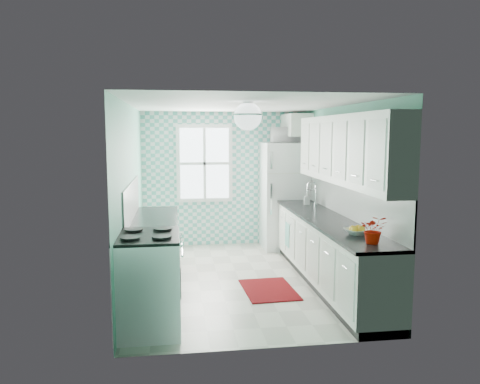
{
  "coord_description": "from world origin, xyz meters",
  "views": [
    {
      "loc": [
        -0.89,
        -6.52,
        2.13
      ],
      "look_at": [
        0.05,
        0.25,
        1.25
      ],
      "focal_mm": 35.0,
      "sensor_mm": 36.0,
      "label": 1
    }
  ],
  "objects": [
    {
      "name": "upper_cabinet_fridge",
      "position": [
        1.3,
        1.83,
        2.25
      ],
      "size": [
        0.4,
        0.74,
        0.4
      ],
      "primitive_type": "cube",
      "color": "white",
      "rests_on": "wall_right"
    },
    {
      "name": "ceiling",
      "position": [
        0.0,
        0.0,
        2.51
      ],
      "size": [
        3.0,
        4.4,
        0.02
      ],
      "primitive_type": "cube",
      "color": "white",
      "rests_on": "wall_back"
    },
    {
      "name": "fruit_bowl",
      "position": [
        1.2,
        -1.41,
        0.97
      ],
      "size": [
        0.33,
        0.33,
        0.07
      ],
      "primitive_type": "imported",
      "rotation": [
        0.0,
        0.0,
        0.24
      ],
      "color": "white",
      "rests_on": "countertop_right"
    },
    {
      "name": "countertop_left",
      "position": [
        -1.19,
        -0.07,
        0.92
      ],
      "size": [
        0.63,
        2.15,
        0.04
      ],
      "primitive_type": "cube",
      "color": "black",
      "rests_on": "base_cabinets_left"
    },
    {
      "name": "backsplash_left",
      "position": [
        -1.49,
        -0.07,
        1.2
      ],
      "size": [
        0.02,
        2.15,
        0.51
      ],
      "primitive_type": "cube",
      "color": "white",
      "rests_on": "wall_left"
    },
    {
      "name": "dish_towel",
      "position": [
        0.89,
        0.7,
        0.48
      ],
      "size": [
        0.1,
        0.25,
        0.38
      ],
      "primitive_type": "cube",
      "rotation": [
        0.0,
        0.0,
        -0.32
      ],
      "color": "#4DB3A9",
      "rests_on": "base_cabinets_right"
    },
    {
      "name": "wall_back",
      "position": [
        0.0,
        2.21,
        1.25
      ],
      "size": [
        3.0,
        0.02,
        2.5
      ],
      "primitive_type": "cube",
      "color": "#66BB9F",
      "rests_on": "floor"
    },
    {
      "name": "base_cabinets_right",
      "position": [
        1.2,
        -0.4,
        0.45
      ],
      "size": [
        0.6,
        3.6,
        0.9
      ],
      "primitive_type": "cube",
      "color": "white",
      "rests_on": "floor"
    },
    {
      "name": "floor",
      "position": [
        0.0,
        0.0,
        -0.01
      ],
      "size": [
        3.0,
        4.4,
        0.02
      ],
      "primitive_type": "cube",
      "color": "beige",
      "rests_on": "ground"
    },
    {
      "name": "ceiling_light",
      "position": [
        0.0,
        -0.8,
        2.32
      ],
      "size": [
        0.34,
        0.34,
        0.35
      ],
      "color": "silver",
      "rests_on": "ceiling"
    },
    {
      "name": "base_cabinets_left",
      "position": [
        -1.2,
        -0.07,
        0.45
      ],
      "size": [
        0.6,
        2.15,
        0.9
      ],
      "primitive_type": "cube",
      "color": "white",
      "rests_on": "floor"
    },
    {
      "name": "rug",
      "position": [
        0.34,
        -0.52,
        0.01
      ],
      "size": [
        0.71,
        0.98,
        0.02
      ],
      "primitive_type": "cube",
      "rotation": [
        0.0,
        0.0,
        0.05
      ],
      "color": "maroon",
      "rests_on": "floor"
    },
    {
      "name": "window",
      "position": [
        -0.35,
        2.16,
        1.55
      ],
      "size": [
        1.04,
        0.05,
        1.44
      ],
      "color": "white",
      "rests_on": "wall_back"
    },
    {
      "name": "potted_plant",
      "position": [
        1.2,
        -1.87,
        1.09
      ],
      "size": [
        0.34,
        0.32,
        0.31
      ],
      "primitive_type": "imported",
      "rotation": [
        0.0,
        0.0,
        -0.36
      ],
      "color": "red",
      "rests_on": "countertop_right"
    },
    {
      "name": "fridge",
      "position": [
        1.11,
        1.82,
        0.97
      ],
      "size": [
        0.84,
        0.83,
        1.94
      ],
      "rotation": [
        0.0,
        0.0,
        -0.02
      ],
      "color": "silver",
      "rests_on": "floor"
    },
    {
      "name": "countertop_right",
      "position": [
        1.19,
        -0.4,
        0.92
      ],
      "size": [
        0.63,
        3.6,
        0.04
      ],
      "primitive_type": "cube",
      "color": "black",
      "rests_on": "base_cabinets_right"
    },
    {
      "name": "accent_wall",
      "position": [
        0.0,
        2.19,
        1.25
      ],
      "size": [
        3.0,
        0.01,
        2.5
      ],
      "primitive_type": "cube",
      "color": "#58B6A9",
      "rests_on": "wall_back"
    },
    {
      "name": "sink",
      "position": [
        1.2,
        0.72,
        0.93
      ],
      "size": [
        0.43,
        0.36,
        0.53
      ],
      "rotation": [
        0.0,
        0.0,
        0.05
      ],
      "color": "silver",
      "rests_on": "countertop_right"
    },
    {
      "name": "wall_right",
      "position": [
        1.51,
        0.0,
        1.25
      ],
      "size": [
        0.02,
        4.4,
        2.5
      ],
      "primitive_type": "cube",
      "color": "#66BB9F",
      "rests_on": "floor"
    },
    {
      "name": "microwave",
      "position": [
        1.11,
        1.82,
        2.08
      ],
      "size": [
        0.52,
        0.36,
        0.28
      ],
      "primitive_type": "imported",
      "rotation": [
        0.0,
        0.0,
        3.17
      ],
      "color": "white",
      "rests_on": "fridge"
    },
    {
      "name": "wall_front",
      "position": [
        0.0,
        -2.21,
        1.25
      ],
      "size": [
        3.0,
        0.02,
        2.5
      ],
      "primitive_type": "cube",
      "color": "#66BB9F",
      "rests_on": "floor"
    },
    {
      "name": "soap_bottle",
      "position": [
        1.25,
        0.88,
        1.04
      ],
      "size": [
        0.1,
        0.1,
        0.2
      ],
      "primitive_type": "imported",
      "rotation": [
        0.0,
        0.0,
        -0.18
      ],
      "color": "#8FAEC5",
      "rests_on": "countertop_right"
    },
    {
      "name": "backsplash_right",
      "position": [
        1.49,
        -0.4,
        1.2
      ],
      "size": [
        0.02,
        3.6,
        0.51
      ],
      "primitive_type": "cube",
      "color": "white",
      "rests_on": "wall_right"
    },
    {
      "name": "upper_cabinets_right",
      "position": [
        1.33,
        -0.6,
        1.9
      ],
      "size": [
        0.33,
        3.2,
        0.9
      ],
      "primitive_type": "cube",
      "color": "white",
      "rests_on": "wall_right"
    },
    {
      "name": "stove",
      "position": [
        -1.2,
        -1.57,
        0.54
      ],
      "size": [
        0.68,
        0.86,
        1.03
      ],
      "rotation": [
        0.0,
        0.0,
        0.01
      ],
      "color": "white",
      "rests_on": "floor"
    },
    {
      "name": "wall_left",
      "position": [
        -1.51,
        0.0,
        1.25
      ],
      "size": [
        0.02,
        4.4,
        2.5
      ],
      "primitive_type": "cube",
      "color": "#66BB9F",
      "rests_on": "floor"
    }
  ]
}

